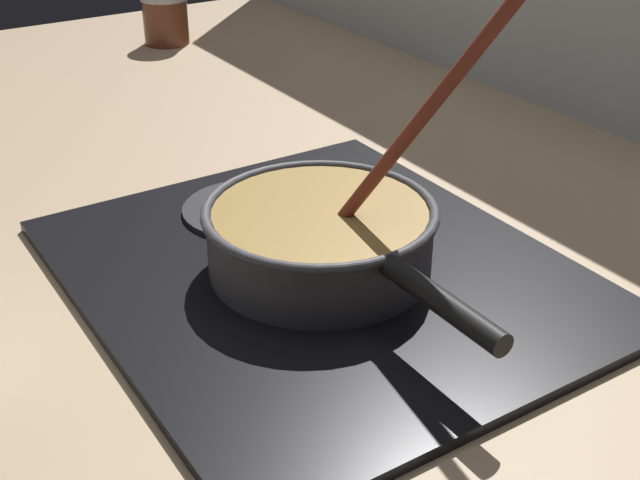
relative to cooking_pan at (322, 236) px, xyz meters
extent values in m
cube|color=#9E8466|center=(-0.02, -0.19, -0.07)|extent=(2.40, 1.60, 0.04)
cube|color=black|center=(0.00, 0.00, -0.05)|extent=(0.56, 0.48, 0.01)
torus|color=#592D0C|center=(0.00, 0.00, -0.04)|extent=(0.18, 0.18, 0.01)
cylinder|color=#262628|center=(-0.16, 0.00, -0.04)|extent=(0.16, 0.16, 0.01)
cylinder|color=#38383D|center=(0.00, 0.00, -0.01)|extent=(0.24, 0.24, 0.07)
cylinder|color=olive|center=(0.00, 0.00, 0.00)|extent=(0.22, 0.22, 0.06)
torus|color=#38383D|center=(0.00, 0.00, 0.03)|extent=(0.25, 0.25, 0.01)
cylinder|color=black|center=(0.19, 0.00, 0.02)|extent=(0.15, 0.02, 0.02)
cylinder|color=#E5CC7A|center=(0.08, 0.01, 0.02)|extent=(0.03, 0.03, 0.01)
cylinder|color=beige|center=(0.01, 0.05, 0.02)|extent=(0.03, 0.03, 0.01)
cylinder|color=beige|center=(-0.01, 0.00, 0.02)|extent=(0.03, 0.03, 0.01)
cylinder|color=beige|center=(-0.05, 0.06, 0.02)|extent=(0.03, 0.03, 0.01)
cylinder|color=beige|center=(-0.05, -0.02, 0.02)|extent=(0.03, 0.03, 0.01)
cylinder|color=beige|center=(0.00, -0.06, 0.02)|extent=(0.04, 0.04, 0.01)
cylinder|color=maroon|center=(0.07, 0.06, 0.14)|extent=(0.14, 0.12, 0.25)
cube|color=brown|center=(0.01, 0.01, 0.01)|extent=(0.05, 0.05, 0.01)
cylinder|color=brown|center=(-0.93, 0.23, -0.01)|extent=(0.09, 0.09, 0.09)
camera|label=1|loc=(0.65, -0.42, 0.42)|focal=47.36mm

